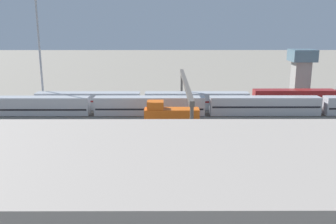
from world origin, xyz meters
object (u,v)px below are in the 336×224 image
Objects in this scene: train_on_track_6 at (140,144)px; control_tower at (301,70)px; train_on_track_0 at (187,100)px; train_on_track_1 at (207,106)px; signal_gantry at (186,87)px; light_mast_0 at (37,22)px; train_on_track_3 at (170,117)px.

control_tower is at bearing -131.39° from train_on_track_6.
train_on_track_0 reaches higher than train_on_track_1.
signal_gantry is at bearing 42.42° from control_tower.
train_on_track_0 is 1.90× the size of signal_gantry.
light_mast_0 is 0.87× the size of signal_gantry.
train_on_track_0 is at bearing -94.26° from signal_gantry.
train_on_track_3 is at bearing 0.00° from signal_gantry.
train_on_track_1 is at bearing -116.19° from train_on_track_6.
train_on_track_6 is 27.86m from train_on_track_1.
train_on_track_0 is 16.03m from signal_gantry.
light_mast_0 is at bearing -30.97° from train_on_track_3.
light_mast_0 reaches higher than signal_gantry.
train_on_track_1 is (-4.00, 5.00, -0.12)m from train_on_track_0.
train_on_track_3 is 6.15m from signal_gantry.
signal_gantry reaches higher than train_on_track_3.
control_tower is (-31.04, -28.36, -0.34)m from signal_gantry.
control_tower is at bearing -139.99° from train_on_track_3.
train_on_track_6 is 3.15× the size of light_mast_0.
train_on_track_3 is (3.87, 15.00, 0.04)m from train_on_track_0.
light_mast_0 is (32.78, -2.35, 16.92)m from train_on_track_0.
train_on_track_6 is at bearing 127.11° from light_mast_0.
train_on_track_3 is 37.70m from light_mast_0.
train_on_track_3 is at bearing -106.46° from train_on_track_6.
light_mast_0 is at bearing -4.10° from train_on_track_0.
train_on_track_6 is 43.99m from light_mast_0.
train_on_track_6 is at bearing 74.53° from train_on_track_0.
train_on_track_1 is at bearing -128.19° from train_on_track_3.
light_mast_0 reaches higher than train_on_track_1.
train_on_track_3 is (7.87, 10.00, 0.17)m from train_on_track_1.
control_tower reaches higher than train_on_track_6.
light_mast_0 is 64.73m from control_tower.
train_on_track_0 is 15.49m from train_on_track_3.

